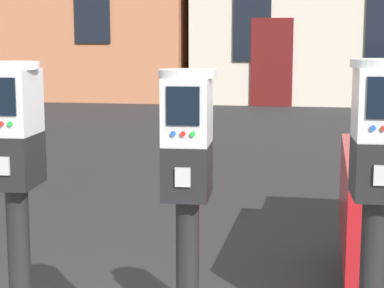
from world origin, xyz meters
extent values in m
cube|color=black|center=(-0.48, -0.29, 1.14)|extent=(0.18, 0.25, 0.21)
cube|color=#A5A8AD|center=(-0.47, -0.41, 1.14)|extent=(0.06, 0.01, 0.07)
cube|color=#B7BABF|center=(-0.48, -0.29, 1.37)|extent=(0.18, 0.24, 0.25)
cube|color=black|center=(-0.47, -0.41, 1.40)|extent=(0.12, 0.01, 0.14)
cylinder|color=red|center=(-0.47, -0.41, 1.30)|extent=(0.02, 0.01, 0.02)
cylinder|color=green|center=(-0.44, -0.41, 1.30)|extent=(0.02, 0.01, 0.02)
cylinder|color=#B7BABF|center=(-0.48, -0.29, 1.51)|extent=(0.23, 0.23, 0.03)
cube|color=black|center=(0.21, -0.29, 1.12)|extent=(0.18, 0.25, 0.20)
cube|color=#A5A8AD|center=(0.22, -0.41, 1.12)|extent=(0.06, 0.01, 0.07)
cube|color=#B7BABF|center=(0.21, -0.29, 1.34)|extent=(0.18, 0.24, 0.25)
cube|color=black|center=(0.22, -0.41, 1.37)|extent=(0.12, 0.01, 0.14)
cylinder|color=blue|center=(0.18, -0.41, 1.27)|extent=(0.02, 0.01, 0.02)
cylinder|color=red|center=(0.22, -0.41, 1.27)|extent=(0.02, 0.01, 0.02)
cylinder|color=green|center=(0.25, -0.41, 1.27)|extent=(0.02, 0.01, 0.02)
cylinder|color=#B7BABF|center=(0.21, -0.29, 1.48)|extent=(0.23, 0.23, 0.03)
cube|color=black|center=(0.90, -0.29, 1.15)|extent=(0.18, 0.25, 0.21)
cube|color=#A5A8AD|center=(0.91, -0.41, 1.15)|extent=(0.06, 0.01, 0.07)
cube|color=#B7BABF|center=(0.90, -0.29, 1.38)|extent=(0.18, 0.24, 0.26)
cylinder|color=blue|center=(0.87, -0.41, 1.31)|extent=(0.02, 0.01, 0.02)
cylinder|color=red|center=(0.91, -0.41, 1.31)|extent=(0.02, 0.01, 0.02)
cylinder|color=#B7BABF|center=(0.90, -0.29, 1.52)|extent=(0.23, 0.23, 0.03)
cube|color=black|center=(-4.68, 13.49, 2.30)|extent=(0.90, 0.06, 1.60)
cube|color=black|center=(-0.72, 13.49, 1.87)|extent=(0.90, 0.06, 1.60)
cube|color=#591414|center=(-0.24, 13.49, 1.05)|extent=(1.00, 0.07, 2.10)
camera|label=1|loc=(0.66, -2.73, 1.61)|focal=62.83mm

